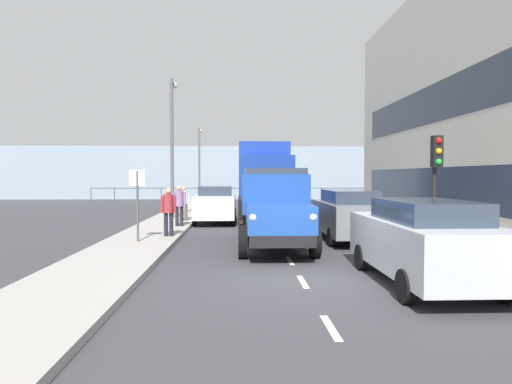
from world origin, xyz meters
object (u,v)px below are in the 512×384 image
car_grey_kerbside_1 (348,214)px  traffic_light_near (436,166)px  pedestrian_couple_a (168,208)px  pedestrian_strolling (179,202)px  street_sign (137,192)px  car_white_oppositeside_0 (216,204)px  lorry_cargo_blue (263,178)px  car_silver_kerbside_near (423,240)px  lamp_post_promenade (172,136)px  lamp_post_far (199,157)px  truck_vintage_blue (275,210)px  pedestrian_by_lamp (184,201)px

car_grey_kerbside_1 → traffic_light_near: bearing=128.3°
pedestrian_couple_a → pedestrian_strolling: 2.98m
car_grey_kerbside_1 → street_sign: street_sign is taller
car_white_oppositeside_0 → traffic_light_near: size_ratio=1.23×
car_white_oppositeside_0 → lorry_cargo_blue: bearing=-132.3°
car_grey_kerbside_1 → car_white_oppositeside_0: size_ratio=1.14×
car_silver_kerbside_near → street_sign: 8.65m
car_silver_kerbside_near → street_sign: (6.88, -5.17, 0.79)m
car_grey_kerbside_1 → pedestrian_couple_a: bearing=-1.9°
car_silver_kerbside_near → pedestrian_couple_a: size_ratio=2.71×
lorry_cargo_blue → lamp_post_promenade: 5.13m
pedestrian_couple_a → car_white_oppositeside_0: bearing=-103.4°
pedestrian_strolling → traffic_light_near: bearing=145.1°
pedestrian_couple_a → street_sign: street_sign is taller
pedestrian_couple_a → traffic_light_near: 8.58m
lorry_cargo_blue → lamp_post_far: 12.57m
truck_vintage_blue → car_white_oppositeside_0: 7.90m
truck_vintage_blue → street_sign: (4.23, -0.91, 0.50)m
truck_vintage_blue → pedestrian_by_lamp: bearing=-64.1°
car_grey_kerbside_1 → lamp_post_promenade: lamp_post_promenade is taller
car_silver_kerbside_near → pedestrian_strolling: (6.14, -9.33, 0.23)m
car_white_oppositeside_0 → pedestrian_couple_a: pedestrian_couple_a is taller
car_grey_kerbside_1 → pedestrian_strolling: size_ratio=2.69×
lorry_cargo_blue → pedestrian_strolling: 6.38m
truck_vintage_blue → traffic_light_near: traffic_light_near is taller
car_white_oppositeside_0 → traffic_light_near: (-6.73, 8.16, 1.58)m
car_silver_kerbside_near → lamp_post_far: lamp_post_far is taller
truck_vintage_blue → traffic_light_near: (-4.58, 0.57, 1.29)m
pedestrian_by_lamp → traffic_light_near: size_ratio=0.49×
car_silver_kerbside_near → pedestrian_couple_a: 8.81m
car_grey_kerbside_1 → pedestrian_couple_a: size_ratio=2.74×
lorry_cargo_blue → pedestrian_by_lamp: (3.79, 2.81, -1.01)m
car_white_oppositeside_0 → lamp_post_far: lamp_post_far is taller
pedestrian_by_lamp → lamp_post_promenade: 3.71m
car_grey_kerbside_1 → lamp_post_promenade: bearing=-46.2°
lamp_post_promenade → car_silver_kerbside_near: bearing=117.5°
pedestrian_couple_a → lamp_post_far: lamp_post_far is taller
pedestrian_strolling → lamp_post_far: bearing=-87.9°
car_silver_kerbside_near → traffic_light_near: size_ratio=1.39×
lorry_cargo_blue → traffic_light_near: 11.61m
lorry_cargo_blue → pedestrian_couple_a: 8.94m
car_white_oppositeside_0 → pedestrian_strolling: bearing=62.0°
pedestrian_strolling → lamp_post_promenade: bearing=-78.2°
car_white_oppositeside_0 → lamp_post_far: bearing=-82.1°
pedestrian_couple_a → traffic_light_near: traffic_light_near is taller
street_sign → lorry_cargo_blue: bearing=-115.6°
pedestrian_strolling → car_white_oppositeside_0: bearing=-118.0°
truck_vintage_blue → pedestrian_strolling: 6.15m
traffic_light_near → pedestrian_by_lamp: bearing=-44.2°
lamp_post_far → truck_vintage_blue: bearing=100.7°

